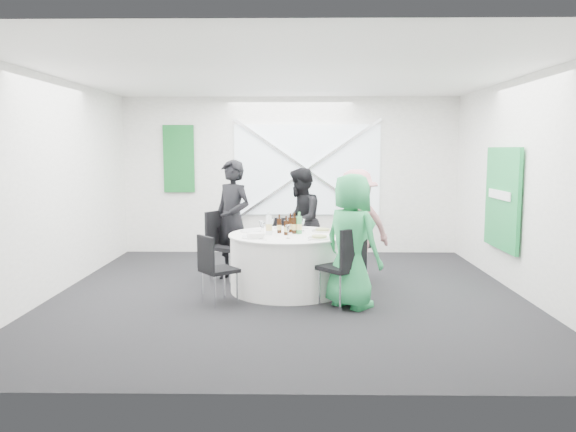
{
  "coord_description": "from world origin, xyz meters",
  "views": [
    {
      "loc": [
        0.11,
        -7.12,
        1.88
      ],
      "look_at": [
        0.0,
        0.2,
        1.0
      ],
      "focal_mm": 35.0,
      "sensor_mm": 36.0,
      "label": 1
    }
  ],
  "objects_px": {
    "chair_back_right": "(353,238)",
    "green_water_bottle": "(299,225)",
    "person_man_back_left": "(233,220)",
    "clear_water_bottle": "(269,225)",
    "banquet_table": "(288,262)",
    "person_woman_green": "(351,241)",
    "chair_front_right": "(346,261)",
    "chair_back": "(283,241)",
    "person_man_back": "(300,221)",
    "chair_back_left": "(223,240)",
    "chair_front_left": "(214,264)",
    "person_woman_pink": "(356,227)"
  },
  "relations": [
    {
      "from": "green_water_bottle",
      "to": "chair_front_left",
      "type": "bearing_deg",
      "value": -144.8
    },
    {
      "from": "chair_front_right",
      "to": "green_water_bottle",
      "type": "xyz_separation_m",
      "value": [
        -0.55,
        0.86,
        0.31
      ]
    },
    {
      "from": "person_woman_green",
      "to": "chair_front_right",
      "type": "bearing_deg",
      "value": 82.56
    },
    {
      "from": "banquet_table",
      "to": "clear_water_bottle",
      "type": "relative_size",
      "value": 4.99
    },
    {
      "from": "chair_back",
      "to": "chair_front_right",
      "type": "bearing_deg",
      "value": -72.34
    },
    {
      "from": "chair_back_right",
      "to": "clear_water_bottle",
      "type": "relative_size",
      "value": 3.27
    },
    {
      "from": "green_water_bottle",
      "to": "chair_back_right",
      "type": "bearing_deg",
      "value": 40.17
    },
    {
      "from": "chair_back_left",
      "to": "person_woman_green",
      "type": "xyz_separation_m",
      "value": [
        1.71,
        -1.38,
        0.21
      ]
    },
    {
      "from": "chair_front_left",
      "to": "person_woman_pink",
      "type": "height_order",
      "value": "person_woman_pink"
    },
    {
      "from": "chair_front_left",
      "to": "person_man_back",
      "type": "bearing_deg",
      "value": -68.7
    },
    {
      "from": "chair_front_left",
      "to": "person_woman_green",
      "type": "relative_size",
      "value": 0.53
    },
    {
      "from": "chair_front_right",
      "to": "chair_front_left",
      "type": "relative_size",
      "value": 1.14
    },
    {
      "from": "banquet_table",
      "to": "person_woman_green",
      "type": "bearing_deg",
      "value": -45.72
    },
    {
      "from": "person_man_back",
      "to": "chair_back_right",
      "type": "bearing_deg",
      "value": 72.15
    },
    {
      "from": "person_woman_pink",
      "to": "clear_water_bottle",
      "type": "distance_m",
      "value": 1.26
    },
    {
      "from": "person_man_back_left",
      "to": "person_man_back",
      "type": "xyz_separation_m",
      "value": [
        0.97,
        0.46,
        -0.06
      ]
    },
    {
      "from": "person_man_back",
      "to": "person_woman_pink",
      "type": "xyz_separation_m",
      "value": [
        0.77,
        -0.72,
        0.0
      ]
    },
    {
      "from": "chair_back",
      "to": "person_woman_green",
      "type": "relative_size",
      "value": 0.52
    },
    {
      "from": "banquet_table",
      "to": "chair_back_right",
      "type": "bearing_deg",
      "value": 36.84
    },
    {
      "from": "person_man_back_left",
      "to": "person_man_back",
      "type": "bearing_deg",
      "value": 63.14
    },
    {
      "from": "green_water_bottle",
      "to": "clear_water_bottle",
      "type": "height_order",
      "value": "clear_water_bottle"
    },
    {
      "from": "chair_front_right",
      "to": "person_man_back",
      "type": "xyz_separation_m",
      "value": [
        -0.53,
        1.91,
        0.23
      ]
    },
    {
      "from": "chair_back_right",
      "to": "chair_back",
      "type": "bearing_deg",
      "value": -145.92
    },
    {
      "from": "chair_back",
      "to": "chair_front_left",
      "type": "height_order",
      "value": "chair_front_left"
    },
    {
      "from": "person_woman_green",
      "to": "chair_front_left",
      "type": "bearing_deg",
      "value": 42.73
    },
    {
      "from": "chair_back_right",
      "to": "green_water_bottle",
      "type": "relative_size",
      "value": 3.5
    },
    {
      "from": "chair_back_left",
      "to": "chair_front_right",
      "type": "bearing_deg",
      "value": -98.51
    },
    {
      "from": "banquet_table",
      "to": "person_woman_pink",
      "type": "height_order",
      "value": "person_woman_pink"
    },
    {
      "from": "person_man_back_left",
      "to": "green_water_bottle",
      "type": "height_order",
      "value": "person_man_back_left"
    },
    {
      "from": "chair_front_right",
      "to": "green_water_bottle",
      "type": "distance_m",
      "value": 1.07
    },
    {
      "from": "chair_back_right",
      "to": "chair_front_right",
      "type": "bearing_deg",
      "value": -45.64
    },
    {
      "from": "person_woman_pink",
      "to": "person_woman_green",
      "type": "bearing_deg",
      "value": 60.03
    },
    {
      "from": "person_man_back_left",
      "to": "person_man_back",
      "type": "height_order",
      "value": "person_man_back_left"
    },
    {
      "from": "chair_back_right",
      "to": "person_man_back_left",
      "type": "relative_size",
      "value": 0.59
    },
    {
      "from": "green_water_bottle",
      "to": "chair_back_left",
      "type": "bearing_deg",
      "value": 152.52
    },
    {
      "from": "person_man_back",
      "to": "chair_back_left",
      "type": "bearing_deg",
      "value": -58.21
    },
    {
      "from": "banquet_table",
      "to": "chair_front_right",
      "type": "xyz_separation_m",
      "value": [
        0.7,
        -0.83,
        0.19
      ]
    },
    {
      "from": "person_man_back_left",
      "to": "chair_back_right",
      "type": "bearing_deg",
      "value": 40.22
    },
    {
      "from": "banquet_table",
      "to": "chair_back_left",
      "type": "distance_m",
      "value": 1.14
    },
    {
      "from": "chair_front_right",
      "to": "banquet_table",
      "type": "bearing_deg",
      "value": -90.0
    },
    {
      "from": "chair_back",
      "to": "clear_water_bottle",
      "type": "xyz_separation_m",
      "value": [
        -0.15,
        -1.12,
        0.4
      ]
    },
    {
      "from": "chair_back",
      "to": "person_man_back_left",
      "type": "height_order",
      "value": "person_man_back_left"
    },
    {
      "from": "chair_back_left",
      "to": "person_woman_green",
      "type": "bearing_deg",
      "value": -96.47
    },
    {
      "from": "person_man_back",
      "to": "chair_front_right",
      "type": "bearing_deg",
      "value": 24.23
    },
    {
      "from": "chair_front_left",
      "to": "person_man_back",
      "type": "height_order",
      "value": "person_man_back"
    },
    {
      "from": "chair_back_right",
      "to": "person_woman_pink",
      "type": "bearing_deg",
      "value": -35.95
    },
    {
      "from": "chair_front_right",
      "to": "person_man_back",
      "type": "height_order",
      "value": "person_man_back"
    },
    {
      "from": "chair_back_left",
      "to": "chair_back_right",
      "type": "relative_size",
      "value": 0.97
    },
    {
      "from": "banquet_table",
      "to": "chair_back_right",
      "type": "relative_size",
      "value": 1.53
    },
    {
      "from": "chair_back",
      "to": "chair_front_left",
      "type": "distance_m",
      "value": 1.92
    }
  ]
}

